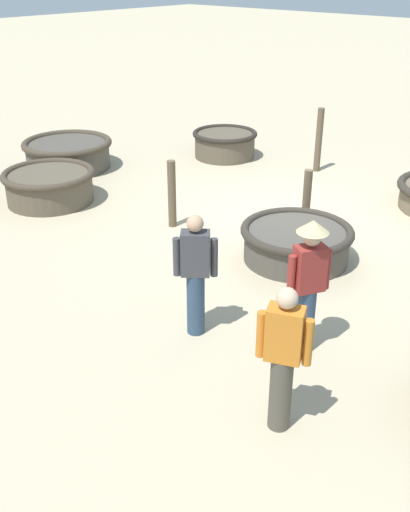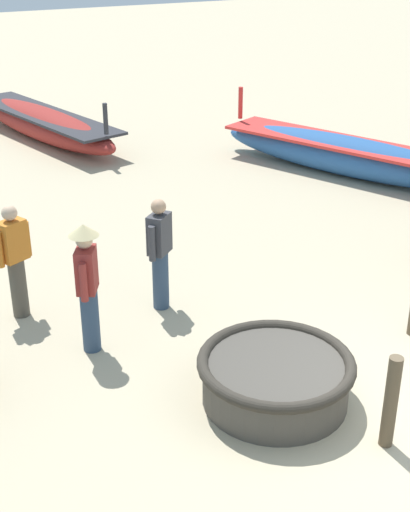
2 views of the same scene
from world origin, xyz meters
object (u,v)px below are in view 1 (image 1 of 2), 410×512
at_px(coracle_tilted, 49,185).
at_px(fisherman_by_coracle, 309,279).
at_px(fisherman_with_hat, 283,356).
at_px(mooring_post_mid_beach, 307,199).
at_px(mooring_post_shoreline, 319,140).
at_px(coracle_upturned, 225,143).
at_px(fisherman_standing_right, 196,272).
at_px(coracle_far_right, 296,242).
at_px(coracle_far_left, 68,153).
at_px(mooring_post_inland, 172,194).

relative_size(coracle_tilted, fisherman_by_coracle, 1.05).
relative_size(fisherman_with_hat, mooring_post_mid_beach, 1.52).
bearing_deg(mooring_post_shoreline, coracle_upturned, 14.52).
height_order(coracle_upturned, fisherman_standing_right, fisherman_standing_right).
relative_size(fisherman_by_coracle, mooring_post_mid_beach, 1.62).
bearing_deg(mooring_post_shoreline, fisherman_with_hat, 119.94).
distance_m(fisherman_with_hat, fisherman_by_coracle, 1.37).
height_order(coracle_upturned, coracle_far_right, coracle_upturned).
bearing_deg(fisherman_with_hat, coracle_tilted, -17.06).
bearing_deg(coracle_far_left, mooring_post_inland, 169.29).
xyz_separation_m(mooring_post_inland, mooring_post_shoreline, (-0.21, -4.26, 0.10)).
bearing_deg(coracle_far_right, coracle_upturned, -38.08).
height_order(coracle_tilted, fisherman_standing_right, fisherman_standing_right).
distance_m(coracle_far_right, fisherman_standing_right, 2.56).
distance_m(coracle_far_left, mooring_post_mid_beach, 5.78).
distance_m(coracle_far_right, coracle_tilted, 5.00).
xyz_separation_m(fisherman_with_hat, mooring_post_shoreline, (4.09, -7.10, -0.15)).
xyz_separation_m(coracle_far_left, fisherman_standing_right, (-6.53, 2.91, 0.49)).
bearing_deg(mooring_post_inland, fisherman_with_hat, 146.60).
bearing_deg(mooring_post_inland, coracle_tilted, 15.87).
height_order(coracle_tilted, fisherman_by_coracle, fisherman_by_coracle).
bearing_deg(coracle_tilted, coracle_far_right, -167.60).
bearing_deg(mooring_post_inland, fisherman_by_coracle, 157.15).
distance_m(coracle_far_right, mooring_post_shoreline, 4.47).
bearing_deg(coracle_far_left, mooring_post_mid_beach, -172.66).
bearing_deg(coracle_far_right, fisherman_by_coracle, 126.43).
height_order(fisherman_with_hat, mooring_post_shoreline, fisherman_with_hat).
bearing_deg(mooring_post_mid_beach, coracle_far_left, 7.34).
bearing_deg(coracle_upturned, coracle_far_left, 55.43).
xyz_separation_m(coracle_upturned, coracle_far_left, (2.03, 2.95, 0.02)).
relative_size(coracle_upturned, coracle_far_right, 0.87).
height_order(fisherman_with_hat, mooring_post_mid_beach, fisherman_with_hat).
relative_size(mooring_post_inland, mooring_post_mid_beach, 1.14).
bearing_deg(coracle_tilted, coracle_upturned, -97.73).
height_order(coracle_upturned, mooring_post_inland, mooring_post_inland).
bearing_deg(mooring_post_inland, fisherman_standing_right, 139.79).
height_order(mooring_post_inland, mooring_post_mid_beach, mooring_post_inland).
bearing_deg(fisherman_standing_right, coracle_far_left, -23.98).
relative_size(coracle_far_left, fisherman_by_coracle, 1.17).
relative_size(fisherman_by_coracle, mooring_post_shoreline, 1.22).
xyz_separation_m(coracle_far_left, fisherman_by_coracle, (-7.74, 2.33, 0.61)).
height_order(coracle_far_right, coracle_tilted, coracle_tilted).
bearing_deg(mooring_post_mid_beach, coracle_upturned, -30.88).
relative_size(fisherman_standing_right, mooring_post_mid_beach, 1.52).
xyz_separation_m(coracle_far_right, fisherman_standing_right, (-0.22, 2.50, 0.54)).
height_order(coracle_upturned, mooring_post_shoreline, mooring_post_shoreline).
height_order(coracle_far_right, fisherman_standing_right, fisherman_standing_right).
xyz_separation_m(coracle_far_right, coracle_far_left, (6.32, -0.41, 0.04)).
bearing_deg(coracle_far_right, coracle_tilted, 12.40).
relative_size(coracle_far_left, mooring_post_shoreline, 1.43).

